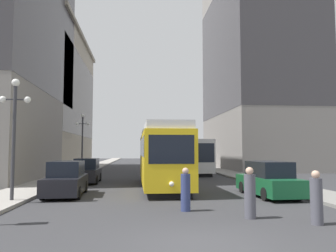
{
  "coord_description": "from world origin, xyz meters",
  "views": [
    {
      "loc": [
        -1.55,
        -8.54,
        2.36
      ],
      "look_at": [
        0.02,
        8.47,
        3.64
      ],
      "focal_mm": 35.78,
      "sensor_mm": 36.0,
      "label": 1
    }
  ],
  "objects": [
    {
      "name": "sidewalk_left",
      "position": [
        -7.94,
        40.0,
        0.07
      ],
      "size": [
        2.7,
        120.0,
        0.15
      ],
      "primitive_type": "cube",
      "color": "gray",
      "rests_on": "ground"
    },
    {
      "name": "parked_car_left_near",
      "position": [
        -5.29,
        17.01,
        0.84
      ],
      "size": [
        1.94,
        4.49,
        1.82
      ],
      "rotation": [
        0.0,
        0.0,
        0.01
      ],
      "color": "black",
      "rests_on": "ground"
    },
    {
      "name": "parked_car_left_mid",
      "position": [
        -5.29,
        9.76,
        0.84
      ],
      "size": [
        2.02,
        4.69,
        1.82
      ],
      "rotation": [
        0.0,
        0.0,
        0.04
      ],
      "color": "black",
      "rests_on": "ground"
    },
    {
      "name": "pedestrian_crossing_far",
      "position": [
        0.37,
        4.7,
        0.79
      ],
      "size": [
        0.38,
        0.38,
        1.7
      ],
      "rotation": [
        0.0,
        0.0,
        6.22
      ],
      "color": "navy",
      "rests_on": "ground"
    },
    {
      "name": "building_right_corner",
      "position": [
        14.63,
        35.45,
        15.08
      ],
      "size": [
        11.27,
        20.9,
        29.25
      ],
      "color": "gray",
      "rests_on": "ground"
    },
    {
      "name": "streetcar",
      "position": [
        0.05,
        13.54,
        2.1
      ],
      "size": [
        2.7,
        12.42,
        3.89
      ],
      "rotation": [
        0.0,
        0.0,
        0.01
      ],
      "color": "black",
      "rests_on": "ground"
    },
    {
      "name": "transit_bus",
      "position": [
        4.02,
        26.51,
        1.95
      ],
      "size": [
        2.91,
        11.18,
        3.45
      ],
      "rotation": [
        0.0,
        0.0,
        0.03
      ],
      "color": "black",
      "rests_on": "ground"
    },
    {
      "name": "parked_car_right_far",
      "position": [
        5.29,
        8.54,
        0.84
      ],
      "size": [
        2.03,
        5.02,
        1.82
      ],
      "rotation": [
        0.0,
        0.0,
        3.18
      ],
      "color": "black",
      "rests_on": "ground"
    },
    {
      "name": "lamp_post_left_far",
      "position": [
        -7.19,
        26.58,
        4.08
      ],
      "size": [
        1.41,
        0.36,
        6.05
      ],
      "color": "#333338",
      "rests_on": "sidewalk_left"
    },
    {
      "name": "ground_plane",
      "position": [
        0.0,
        0.0,
        0.0
      ],
      "size": [
        200.0,
        200.0,
        0.0
      ],
      "primitive_type": "plane",
      "color": "#303033"
    },
    {
      "name": "sidewalk_right",
      "position": [
        7.94,
        40.0,
        0.07
      ],
      "size": [
        2.7,
        120.0,
        0.15
      ],
      "primitive_type": "cube",
      "color": "gray",
      "rests_on": "ground"
    },
    {
      "name": "pedestrian_on_sidewalk",
      "position": [
        4.22,
        1.91,
        0.81
      ],
      "size": [
        0.39,
        0.39,
        1.73
      ],
      "rotation": [
        0.0,
        0.0,
        3.26
      ],
      "color": "#4C4C56",
      "rests_on": "ground"
    },
    {
      "name": "lamp_post_left_near",
      "position": [
        -7.19,
        7.37,
        3.79
      ],
      "size": [
        1.41,
        0.36,
        5.55
      ],
      "color": "#333338",
      "rests_on": "sidewalk_left"
    },
    {
      "name": "building_left_midblock",
      "position": [
        -14.86,
        38.34,
        9.4
      ],
      "size": [
        11.74,
        23.58,
        18.31
      ],
      "color": "#B2A893",
      "rests_on": "ground"
    },
    {
      "name": "pedestrian_crossing_near",
      "position": [
        2.42,
        3.07,
        0.83
      ],
      "size": [
        0.4,
        0.4,
        1.79
      ],
      "rotation": [
        0.0,
        0.0,
        0.31
      ],
      "color": "#4C4C56",
      "rests_on": "ground"
    }
  ]
}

